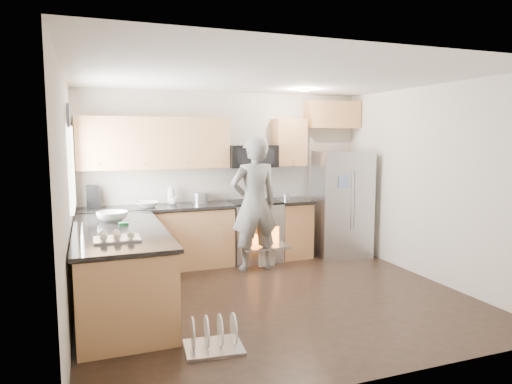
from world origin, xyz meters
name	(u,v)px	position (x,y,z in m)	size (l,w,h in m)	color
ground	(275,298)	(0.00, 0.00, 0.00)	(4.50, 4.50, 0.00)	black
room_shell	(272,158)	(-0.04, 0.02, 1.67)	(4.54, 4.04, 2.62)	beige
back_cabinet_run	(194,201)	(-0.59, 1.75, 0.96)	(4.45, 0.64, 2.50)	#B97B4A
peninsula	(121,269)	(-1.75, 0.25, 0.47)	(0.96, 2.36, 1.04)	#B97B4A
stove_range	(254,217)	(0.35, 1.69, 0.68)	(0.76, 0.97, 1.79)	#B7B7BC
refrigerator	(342,204)	(1.77, 1.45, 0.85)	(0.91, 0.75, 1.69)	#B7B7BC
person	(254,204)	(0.17, 1.20, 0.96)	(0.70, 0.46, 1.93)	slate
dish_rack	(214,340)	(-1.04, -1.04, 0.09)	(0.56, 0.47, 0.32)	#B7B7BC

